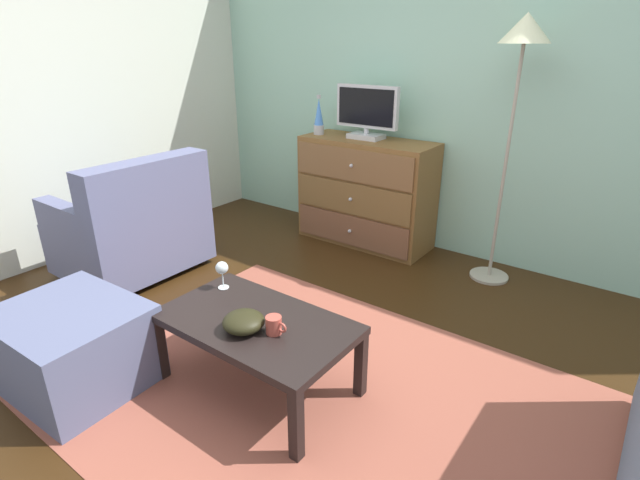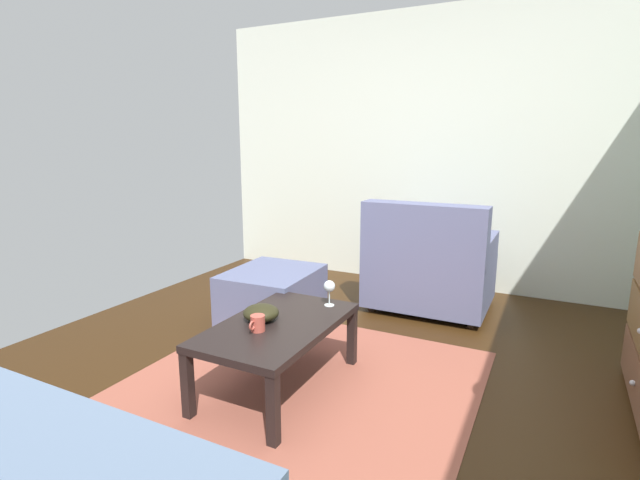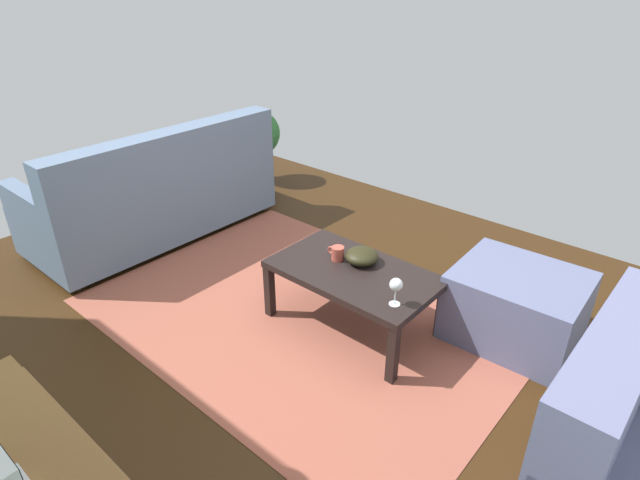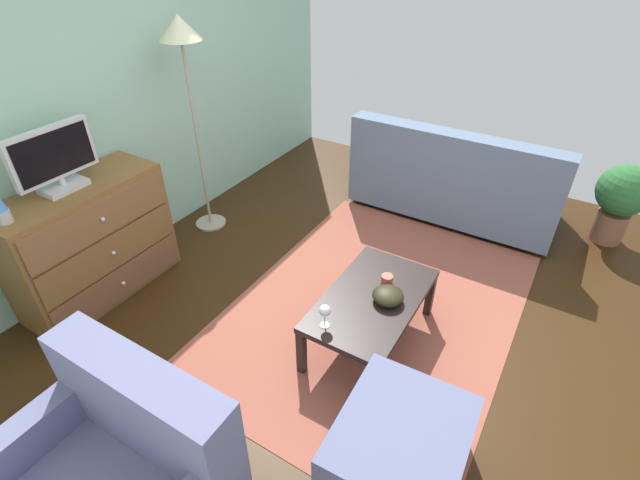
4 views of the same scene
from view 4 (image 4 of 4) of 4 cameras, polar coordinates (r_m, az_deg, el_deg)
ground_plane at (r=3.41m, az=2.21°, el=-9.70°), size 5.50×4.47×0.05m
wall_accent_rear at (r=3.95m, az=-24.58°, el=15.81°), size 5.50×0.12×2.54m
area_rug at (r=3.46m, az=6.78°, el=-8.51°), size 2.60×1.90×0.01m
dresser at (r=3.72m, az=-26.58°, el=-0.30°), size 1.14×0.49×0.90m
tv at (r=3.42m, az=-30.18°, el=8.71°), size 0.56×0.18×0.43m
coffee_table at (r=3.00m, az=6.47°, el=-7.75°), size 0.97×0.56×0.39m
wine_glass at (r=2.69m, az=0.61°, el=-8.84°), size 0.07×0.07×0.16m
mug at (r=3.04m, az=8.35°, el=-5.03°), size 0.11×0.08×0.08m
bowl_decorative at (r=2.93m, az=8.46°, el=-6.86°), size 0.20×0.20×0.09m
couch_large at (r=4.55m, az=16.47°, el=7.03°), size 0.85×1.89×0.91m
ottoman at (r=2.53m, az=9.82°, el=-24.64°), size 0.72×0.63×0.42m
standing_lamp at (r=3.89m, az=-16.69°, el=21.58°), size 0.32×0.32×1.81m
potted_plant at (r=4.68m, az=33.42°, el=4.47°), size 0.44×0.44×0.72m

